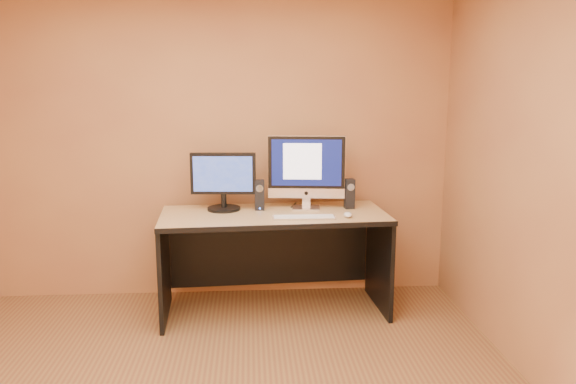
% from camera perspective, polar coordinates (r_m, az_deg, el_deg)
% --- Properties ---
extents(walls, '(4.00, 4.00, 2.60)m').
position_cam_1_polar(walls, '(2.84, -9.69, 0.17)').
color(walls, '#A77543').
rests_on(walls, ground).
extents(desk, '(1.81, 0.87, 0.82)m').
position_cam_1_polar(desk, '(4.53, -1.41, -7.21)').
color(desk, tan).
rests_on(desk, ground).
extents(imac, '(0.65, 0.31, 0.61)m').
position_cam_1_polar(imac, '(4.53, 1.88, 2.08)').
color(imac, silver).
rests_on(imac, desk).
extents(second_monitor, '(0.55, 0.31, 0.46)m').
position_cam_1_polar(second_monitor, '(4.52, -6.59, 1.05)').
color(second_monitor, black).
rests_on(second_monitor, desk).
extents(speaker_left, '(0.08, 0.08, 0.24)m').
position_cam_1_polar(speaker_left, '(4.52, -2.92, -0.30)').
color(speaker_left, black).
rests_on(speaker_left, desk).
extents(speaker_right, '(0.08, 0.09, 0.24)m').
position_cam_1_polar(speaker_right, '(4.59, 6.27, -0.17)').
color(speaker_right, black).
rests_on(speaker_right, desk).
extents(keyboard, '(0.48, 0.14, 0.02)m').
position_cam_1_polar(keyboard, '(4.25, 1.63, -2.58)').
color(keyboard, silver).
rests_on(keyboard, desk).
extents(mouse, '(0.07, 0.12, 0.04)m').
position_cam_1_polar(mouse, '(4.31, 6.11, -2.29)').
color(mouse, silver).
rests_on(mouse, desk).
extents(cable_a, '(0.09, 0.23, 0.01)m').
position_cam_1_polar(cable_a, '(4.71, 2.33, -1.29)').
color(cable_a, black).
rests_on(cable_a, desk).
extents(cable_b, '(0.07, 0.19, 0.01)m').
position_cam_1_polar(cable_b, '(4.70, 0.59, -1.31)').
color(cable_b, black).
rests_on(cable_b, desk).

